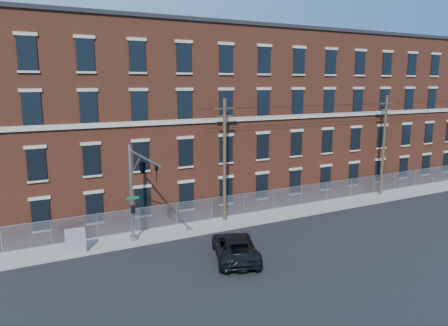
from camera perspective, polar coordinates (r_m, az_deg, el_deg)
ground at (r=29.64m, az=1.68°, el=-11.57°), size 140.00×140.00×0.00m
sidewalk at (r=40.08m, az=13.34°, el=-5.76°), size 65.00×3.00×0.12m
mill_building at (r=45.69m, az=6.44°, el=6.80°), size 55.30×14.32×16.30m
chain_link_fence at (r=40.77m, az=12.21°, el=-3.98°), size 59.06×0.06×1.85m
traffic_signal_mast at (r=27.77m, az=-11.38°, el=-1.66°), size 0.90×6.75×7.00m
utility_pole_near at (r=33.82m, az=0.08°, el=0.68°), size 1.80×0.28×10.00m
utility_pole_mid at (r=44.96m, az=20.91°, el=2.49°), size 1.80×0.28×10.00m
overhead_wires at (r=44.62m, az=21.24°, el=7.30°), size 40.00×0.62×0.62m
pickup_truck at (r=27.84m, az=1.52°, el=-11.33°), size 4.39×6.24×1.58m
utility_cabinet at (r=30.17m, az=-19.56°, el=-9.94°), size 1.28×0.66×1.59m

